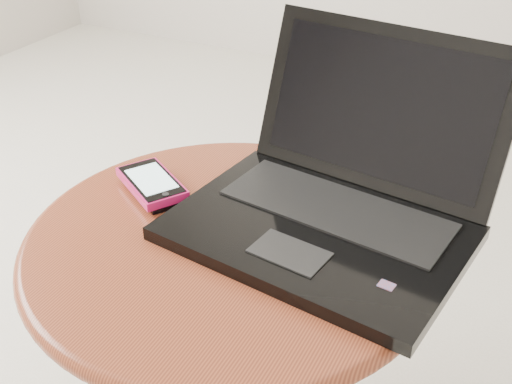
% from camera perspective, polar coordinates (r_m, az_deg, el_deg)
% --- Properties ---
extents(table, '(0.59, 0.59, 0.47)m').
position_cam_1_polar(table, '(0.98, -2.28, -8.63)').
color(table, '#4D2C10').
rests_on(table, ground).
extents(laptop, '(0.44, 0.41, 0.25)m').
position_cam_1_polar(laptop, '(0.92, 7.14, -0.26)').
color(laptop, black).
rests_on(laptop, table).
extents(phone_black, '(0.13, 0.12, 0.01)m').
position_cam_1_polar(phone_black, '(1.02, -8.72, 0.21)').
color(phone_black, black).
rests_on(phone_black, table).
extents(phone_pink, '(0.15, 0.13, 0.02)m').
position_cam_1_polar(phone_pink, '(1.01, -9.26, 0.82)').
color(phone_pink, '#D71863').
rests_on(phone_pink, phone_black).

